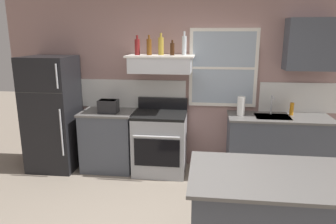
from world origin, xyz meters
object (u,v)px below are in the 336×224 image
(stove_range, at_px, (160,142))
(paper_towel_roll, at_px, (241,106))
(bottle_amber_wine, at_px, (149,47))
(bottle_champagne_gold_foil, at_px, (161,46))
(refrigerator, at_px, (53,114))
(bottle_clear_tall, at_px, (184,45))
(dish_soap_bottle, at_px, (292,109))
(kitchen_island, at_px, (270,223))
(toaster, at_px, (108,106))
(bottle_brown_stout, at_px, (172,49))
(bottle_red_label_wine, at_px, (137,47))

(stove_range, xyz_separation_m, paper_towel_roll, (1.16, 0.04, 0.58))
(stove_range, distance_m, bottle_amber_wine, 1.41)
(bottle_amber_wine, xyz_separation_m, bottle_champagne_gold_foil, (0.16, 0.08, 0.01))
(refrigerator, xyz_separation_m, bottle_clear_tall, (1.98, 0.16, 1.02))
(dish_soap_bottle, distance_m, kitchen_island, 2.23)
(toaster, relative_size, stove_range, 0.27)
(paper_towel_roll, bearing_deg, bottle_clear_tall, 173.22)
(bottle_champagne_gold_foil, distance_m, bottle_brown_stout, 0.19)
(toaster, bearing_deg, bottle_red_label_wine, 13.59)
(toaster, height_order, dish_soap_bottle, toaster)
(bottle_champagne_gold_foil, xyz_separation_m, bottle_brown_stout, (0.17, -0.08, -0.04))
(toaster, distance_m, bottle_amber_wine, 1.05)
(bottle_amber_wine, relative_size, kitchen_island, 0.20)
(stove_range, distance_m, bottle_red_label_wine, 1.44)
(bottle_amber_wine, height_order, bottle_champagne_gold_foil, bottle_champagne_gold_foil)
(stove_range, relative_size, kitchen_island, 0.78)
(toaster, xyz_separation_m, dish_soap_bottle, (2.64, 0.18, -0.01))
(paper_towel_roll, bearing_deg, stove_range, -178.15)
(bottle_amber_wine, distance_m, dish_soap_bottle, 2.22)
(dish_soap_bottle, relative_size, kitchen_island, 0.13)
(bottle_amber_wine, relative_size, paper_towel_roll, 1.04)
(toaster, distance_m, bottle_champagne_gold_foil, 1.17)
(refrigerator, height_order, paper_towel_roll, refrigerator)
(paper_towel_roll, bearing_deg, bottle_red_label_wine, 179.04)
(stove_range, bearing_deg, bottle_amber_wine, 155.58)
(kitchen_island, bearing_deg, paper_towel_roll, 92.34)
(bottle_red_label_wine, relative_size, bottle_champagne_gold_foil, 0.90)
(bottle_clear_tall, bearing_deg, bottle_red_label_wine, -173.69)
(bottle_brown_stout, relative_size, dish_soap_bottle, 1.18)
(paper_towel_roll, bearing_deg, kitchen_island, -87.66)
(refrigerator, height_order, bottle_champagne_gold_foil, bottle_champagne_gold_foil)
(toaster, xyz_separation_m, kitchen_island, (2.00, -1.88, -0.55))
(stove_range, xyz_separation_m, bottle_red_label_wine, (-0.33, 0.06, 1.40))
(dish_soap_bottle, bearing_deg, kitchen_island, -107.25)
(bottle_clear_tall, relative_size, paper_towel_roll, 1.23)
(refrigerator, bearing_deg, bottle_champagne_gold_foil, 6.02)
(bottle_champagne_gold_foil, bearing_deg, stove_range, -88.92)
(bottle_champagne_gold_foil, height_order, dish_soap_bottle, bottle_champagne_gold_foil)
(toaster, height_order, kitchen_island, toaster)
(stove_range, bearing_deg, bottle_clear_tall, 22.15)
(bottle_champagne_gold_foil, relative_size, bottle_brown_stout, 1.45)
(bottle_champagne_gold_foil, height_order, bottle_brown_stout, bottle_champagne_gold_foil)
(kitchen_island, bearing_deg, refrigerator, 146.67)
(bottle_red_label_wine, height_order, paper_towel_roll, bottle_red_label_wine)
(bottle_clear_tall, bearing_deg, toaster, -170.78)
(bottle_clear_tall, xyz_separation_m, dish_soap_bottle, (1.55, 0.00, -0.88))
(refrigerator, bearing_deg, stove_range, 0.80)
(bottle_red_label_wine, distance_m, kitchen_island, 2.90)
(bottle_clear_tall, height_order, kitchen_island, bottle_clear_tall)
(bottle_brown_stout, relative_size, paper_towel_roll, 0.79)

